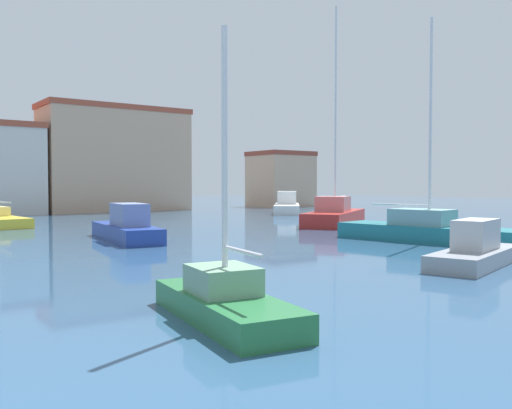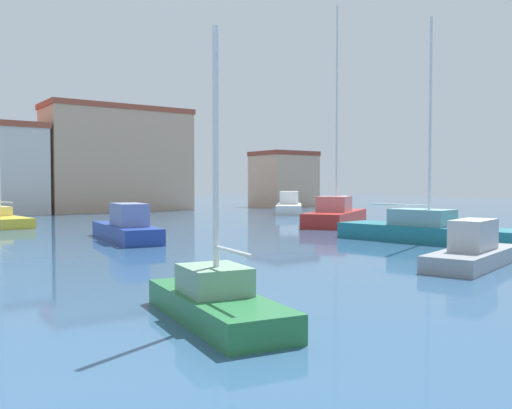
# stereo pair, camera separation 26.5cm
# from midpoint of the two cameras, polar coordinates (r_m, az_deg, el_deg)

# --- Properties ---
(water) EXTENTS (160.00, 160.00, 0.00)m
(water) POSITION_cam_midpoint_polar(r_m,az_deg,el_deg) (28.01, -7.81, -3.20)
(water) COLOR #2D5175
(water) RESTS_ON ground
(sailboat_red_far_right) EXTENTS (8.20, 6.48, 13.76)m
(sailboat_red_far_right) POSITION_cam_midpoint_polar(r_m,az_deg,el_deg) (35.48, 7.89, -1.01)
(sailboat_red_far_right) COLOR #B22823
(sailboat_red_far_right) RESTS_ON water
(motorboat_white_outer_mooring) EXTENTS (6.53, 7.29, 1.92)m
(motorboat_white_outer_mooring) POSITION_cam_midpoint_polar(r_m,az_deg,el_deg) (49.19, 3.04, -0.13)
(motorboat_white_outer_mooring) COLOR white
(motorboat_white_outer_mooring) RESTS_ON water
(sailboat_teal_distant_north) EXTENTS (3.61, 8.66, 9.94)m
(sailboat_teal_distant_north) POSITION_cam_midpoint_polar(r_m,az_deg,el_deg) (25.91, 16.99, -2.52)
(sailboat_teal_distant_north) COLOR #1E707A
(sailboat_teal_distant_north) RESTS_ON water
(motorboat_grey_behind_lamppost) EXTENTS (5.43, 2.97, 1.47)m
(motorboat_grey_behind_lamppost) POSITION_cam_midpoint_polar(r_m,az_deg,el_deg) (18.95, 21.32, -4.42)
(motorboat_grey_behind_lamppost) COLOR gray
(motorboat_grey_behind_lamppost) RESTS_ON water
(motorboat_blue_near_pier) EXTENTS (2.61, 6.81, 1.72)m
(motorboat_blue_near_pier) POSITION_cam_midpoint_polar(r_m,az_deg,el_deg) (26.13, -13.45, -2.34)
(motorboat_blue_near_pier) COLOR #233D93
(motorboat_blue_near_pier) RESTS_ON water
(sailboat_green_distant_east) EXTENTS (2.04, 4.48, 5.55)m
(sailboat_green_distant_east) POSITION_cam_midpoint_polar(r_m,az_deg,el_deg) (10.69, -3.97, -9.70)
(sailboat_green_distant_east) COLOR #28703D
(sailboat_green_distant_east) RESTS_ON water
(yacht_club) EXTENTS (13.74, 5.70, 9.92)m
(yacht_club) POSITION_cam_midpoint_polar(r_m,az_deg,el_deg) (54.81, -14.40, 4.56)
(yacht_club) COLOR tan
(yacht_club) RESTS_ON ground
(harbor_office) EXTENTS (6.25, 5.68, 6.26)m
(harbor_office) POSITION_cam_midpoint_polar(r_m,az_deg,el_deg) (63.54, 2.43, 2.64)
(harbor_office) COLOR tan
(harbor_office) RESTS_ON ground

